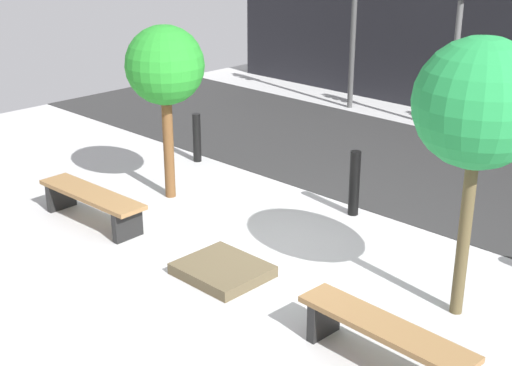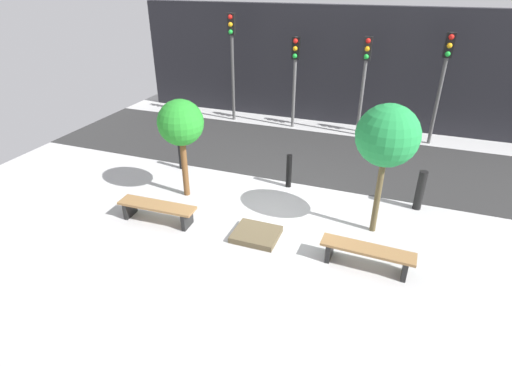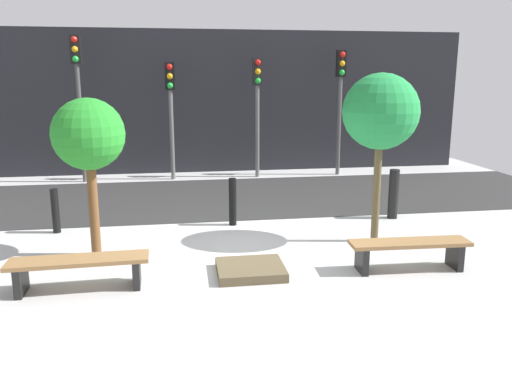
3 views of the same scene
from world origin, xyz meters
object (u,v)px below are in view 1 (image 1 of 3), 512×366
bench_left (92,200)px  tree_behind_left_bench (165,67)px  planter_bed (223,270)px  tree_behind_right_bench (479,105)px  bollard_left (354,183)px  traffic_light_mid_west (459,13)px  bollard_far_left (197,138)px  bench_right (384,336)px

bench_left → tree_behind_left_bench: 2.21m
planter_bed → tree_behind_right_bench: (2.48, 1.22, 2.29)m
bollard_left → traffic_light_mid_west: bearing=104.4°
bench_left → traffic_light_mid_west: bearing=78.9°
bench_left → bollard_left: (2.48, 2.84, 0.15)m
tree_behind_left_bench → traffic_light_mid_west: bearing=79.1°
bollard_far_left → tree_behind_right_bench: bearing=-13.4°
bench_left → traffic_light_mid_west: size_ratio=0.58×
tree_behind_left_bench → tree_behind_right_bench: bearing=-0.0°
tree_behind_right_bench → bollard_left: size_ratio=3.14×
planter_bed → tree_behind_right_bench: size_ratio=0.34×
planter_bed → tree_behind_left_bench: (-2.48, 1.22, 1.97)m
planter_bed → bollard_left: size_ratio=1.05×
bollard_far_left → bollard_left: size_ratio=0.89×
tree_behind_left_bench → tree_behind_right_bench: tree_behind_right_bench is taller
bench_left → bollard_far_left: 3.00m
planter_bed → tree_behind_right_bench: 3.60m
bollard_left → tree_behind_left_bench: bearing=-150.4°
tree_behind_right_bench → bollard_far_left: size_ratio=3.51×
tree_behind_left_bench → bollard_left: tree_behind_left_bench is taller
tree_behind_left_bench → bollard_left: 3.25m
bollard_left → bollard_far_left: bearing=180.0°
bench_left → traffic_light_mid_west: 8.09m
bollard_left → planter_bed: bearing=-90.0°
tree_behind_left_bench → traffic_light_mid_west: size_ratio=0.79×
tree_behind_right_bench → traffic_light_mid_west: bearing=120.7°
bench_right → tree_behind_right_bench: 2.47m
bench_left → tree_behind_left_bench: bearing=87.9°
planter_bed → traffic_light_mid_west: traffic_light_mid_west is taller
bench_right → tree_behind_left_bench: 5.44m
bench_left → bench_right: size_ratio=1.03×
bench_right → traffic_light_mid_west: (-3.75, 7.74, 2.01)m
tree_behind_right_bench → bollard_left: (-2.48, 1.41, -1.88)m
planter_bed → bollard_left: bollard_left is taller
tree_behind_right_bench → traffic_light_mid_west: 7.35m
bench_right → traffic_light_mid_west: 8.83m
bench_left → bollard_left: size_ratio=2.00×
tree_behind_left_bench → bollard_far_left: 2.35m
bench_left → tree_behind_right_bench: bearing=13.9°
planter_bed → bollard_far_left: bearing=142.6°
bench_right → tree_behind_left_bench: size_ratio=0.71×
planter_bed → bollard_far_left: size_ratio=1.18×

